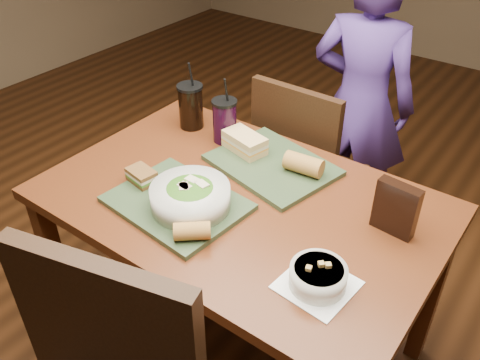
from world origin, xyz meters
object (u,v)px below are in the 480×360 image
Objects in this scene: dining_table at (240,218)px; diner at (361,104)px; soup_bowl at (318,276)px; sandwich_near at (142,176)px; baguette_far at (304,164)px; salad_bowl at (190,196)px; chip_bag at (396,209)px; sandwich_far at (245,142)px; tray_far at (272,165)px; cup_berry at (225,120)px; baguette_near at (192,231)px; tray_near at (177,203)px; chair_far at (303,166)px; cup_cola at (191,106)px.

dining_table is 0.95× the size of diner.
soup_bowl is 0.71m from sandwich_near.
diner is 0.78m from baguette_far.
salad_bowl is 0.62m from chip_bag.
dining_table is at bearing -57.17° from sandwich_far.
cup_berry reaches higher than tray_far.
baguette_far is at bearing -5.56° from cup_berry.
cup_berry is (-0.37, 0.04, 0.03)m from baguette_far.
tray_far is at bearing -5.58° from sandwich_far.
tray_far is at bearing 135.54° from soup_bowl.
diner is at bearing 99.83° from baguette_far.
sandwich_near is at bearing -113.25° from sandwich_far.
tray_far is 3.14× the size of baguette_far.
baguette_near is at bearing -85.96° from tray_far.
sandwich_near is at bearing -154.53° from dining_table.
soup_bowl is at bearing 102.88° from diner.
soup_bowl is at bearing -44.46° from tray_far.
chip_bag is at bearing 20.15° from sandwich_near.
tray_near is at bearing -3.54° from sandwich_near.
baguette_near is at bearing -169.76° from soup_bowl.
chair_far is 5.46× the size of chip_bag.
chair_far reaches higher than soup_bowl.
cup_berry is at bearing 114.02° from salad_bowl.
chair_far is 0.68× the size of diner.
salad_bowl is at bearing -49.35° from cup_cola.
diner is 1.17m from sandwich_near.
baguette_far reaches higher than sandwich_far.
tray_far is at bearing -173.30° from baguette_far.
baguette_far is at bearing 42.21° from sandwich_near.
cup_berry is at bearing 162.90° from sandwich_far.
chip_bag reaches higher than soup_bowl.
chip_bag is (0.07, 0.33, 0.05)m from soup_bowl.
soup_bowl is at bearing -55.00° from baguette_far.
chip_bag is (0.91, -0.13, -0.01)m from cup_cola.
baguette_near is at bearing -48.90° from cup_cola.
diner is at bearing 109.80° from soup_bowl.
diner reaches higher than sandwich_far.
chip_bag is (0.50, -0.85, 0.15)m from diner.
soup_bowl is at bearing -28.76° from cup_cola.
dining_table is 7.18× the size of sandwich_far.
chair_far is at bearing 73.49° from diner.
chair_far is 0.82m from sandwich_near.
diner is at bearing 91.55° from dining_table.
sandwich_far is 0.25m from baguette_far.
baguette_near reaches higher than tray_near.
sandwich_far is (0.16, 0.37, 0.01)m from sandwich_near.
tray_near is 2.08× the size of soup_bowl.
diner is 1.26m from soup_bowl.
sandwich_far is at bearing 142.49° from soup_bowl.
chip_bag is (0.36, -0.09, 0.03)m from baguette_far.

